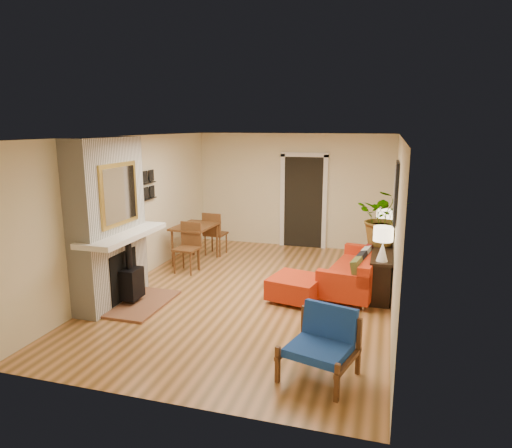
% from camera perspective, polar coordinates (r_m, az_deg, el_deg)
% --- Properties ---
extents(room_shell, '(6.50, 6.50, 6.50)m').
position_cam_1_polar(room_shell, '(9.85, 7.38, 3.19)').
color(room_shell, '#C3814B').
rests_on(room_shell, ground).
extents(fireplace, '(1.09, 1.68, 2.60)m').
position_cam_1_polar(fireplace, '(7.42, -17.73, -0.28)').
color(fireplace, white).
rests_on(fireplace, ground).
extents(sofa, '(1.13, 2.05, 0.77)m').
position_cam_1_polar(sofa, '(8.03, 12.90, -5.74)').
color(sofa, silver).
rests_on(sofa, ground).
extents(ottoman, '(0.91, 0.91, 0.39)m').
position_cam_1_polar(ottoman, '(7.44, 4.98, -7.83)').
color(ottoman, silver).
rests_on(ottoman, ground).
extents(blue_chair, '(0.90, 0.89, 0.77)m').
position_cam_1_polar(blue_chair, '(5.33, 8.37, -14.12)').
color(blue_chair, brown).
rests_on(blue_chair, ground).
extents(dining_table, '(0.81, 1.78, 0.95)m').
position_cam_1_polar(dining_table, '(9.39, -7.20, -1.10)').
color(dining_table, brown).
rests_on(dining_table, ground).
extents(console_table, '(0.34, 1.85, 0.72)m').
position_cam_1_polar(console_table, '(8.07, 15.49, -4.01)').
color(console_table, black).
rests_on(console_table, ground).
extents(lamp_near, '(0.30, 0.30, 0.54)m').
position_cam_1_polar(lamp_near, '(7.23, 15.59, -1.91)').
color(lamp_near, white).
rests_on(lamp_near, console_table).
extents(lamp_far, '(0.30, 0.30, 0.54)m').
position_cam_1_polar(lamp_far, '(8.69, 15.78, 0.41)').
color(lamp_far, white).
rests_on(lamp_far, console_table).
extents(houseplant, '(0.90, 0.79, 0.99)m').
position_cam_1_polar(houseplant, '(8.18, 15.72, 0.81)').
color(houseplant, '#1E5919').
rests_on(houseplant, console_table).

